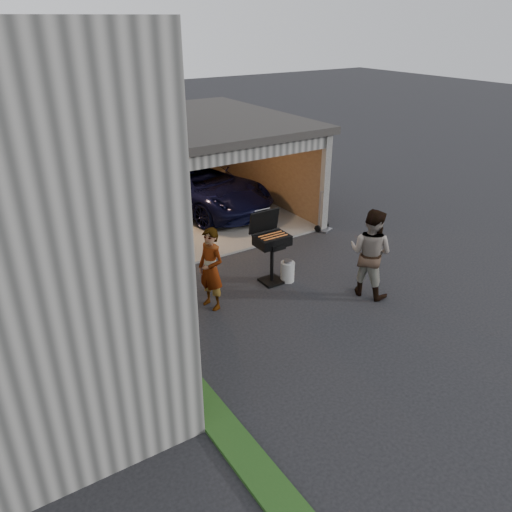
# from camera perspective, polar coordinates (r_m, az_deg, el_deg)

# --- Properties ---
(ground) EXTENTS (80.00, 80.00, 0.00)m
(ground) POSITION_cam_1_polar(r_m,az_deg,el_deg) (9.77, 3.22, -8.48)
(ground) COLOR black
(ground) RESTS_ON ground
(groundcover_strip) EXTENTS (0.50, 8.00, 0.06)m
(groundcover_strip) POSITION_cam_1_polar(r_m,az_deg,el_deg) (8.15, -5.92, -16.45)
(groundcover_strip) COLOR #193814
(groundcover_strip) RESTS_ON ground
(garage) EXTENTS (6.80, 6.30, 2.90)m
(garage) POSITION_cam_1_polar(r_m,az_deg,el_deg) (14.85, -9.90, 11.26)
(garage) COLOR #605E59
(garage) RESTS_ON ground
(minivan) EXTENTS (3.51, 5.49, 1.41)m
(minivan) POSITION_cam_1_polar(r_m,az_deg,el_deg) (15.63, -6.61, 7.75)
(minivan) COLOR black
(minivan) RESTS_ON ground
(woman) EXTENTS (0.57, 0.72, 1.75)m
(woman) POSITION_cam_1_polar(r_m,az_deg,el_deg) (10.11, -5.18, -1.51)
(woman) COLOR #9CA9C4
(woman) RESTS_ON ground
(man) EXTENTS (1.02, 1.15, 1.95)m
(man) POSITION_cam_1_polar(r_m,az_deg,el_deg) (10.80, 12.93, 0.35)
(man) COLOR #50231F
(man) RESTS_ON ground
(bbq_grill) EXTENTS (0.74, 0.65, 1.65)m
(bbq_grill) POSITION_cam_1_polar(r_m,az_deg,el_deg) (11.02, 1.73, 1.57)
(bbq_grill) COLOR black
(bbq_grill) RESTS_ON ground
(propane_tank) EXTENTS (0.37, 0.37, 0.47)m
(propane_tank) POSITION_cam_1_polar(r_m,az_deg,el_deg) (11.38, 3.62, -1.79)
(propane_tank) COLOR #BBBCB7
(propane_tank) RESTS_ON ground
(plywood_panel) EXTENTS (0.23, 0.84, 0.92)m
(plywood_panel) POSITION_cam_1_polar(r_m,az_deg,el_deg) (9.62, -12.99, -6.50)
(plywood_panel) COLOR #50331B
(plywood_panel) RESTS_ON ground
(hand_truck) EXTENTS (0.53, 0.48, 1.19)m
(hand_truck) POSITION_cam_1_polar(r_m,az_deg,el_deg) (14.23, 7.73, 3.80)
(hand_truck) COLOR slate
(hand_truck) RESTS_ON ground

